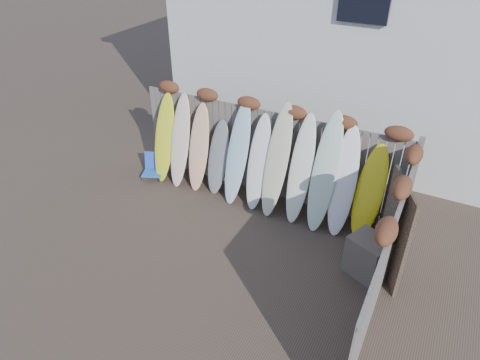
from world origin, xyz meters
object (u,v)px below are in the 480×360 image
at_px(lattice_panel, 395,230).
at_px(surfboard_0, 164,138).
at_px(wooden_crate, 368,256).
at_px(beach_chair, 153,167).

xyz_separation_m(lattice_panel, surfboard_0, (-5.35, 0.83, 0.07)).
bearing_deg(surfboard_0, wooden_crate, -13.60).
height_order(wooden_crate, lattice_panel, lattice_panel).
bearing_deg(lattice_panel, wooden_crate, -170.53).
distance_m(beach_chair, surfboard_0, 0.80).
bearing_deg(surfboard_0, beach_chair, -145.44).
height_order(beach_chair, surfboard_0, surfboard_0).
relative_size(lattice_panel, surfboard_0, 0.89).
bearing_deg(lattice_panel, beach_chair, 148.93).
bearing_deg(beach_chair, lattice_panel, -6.44).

